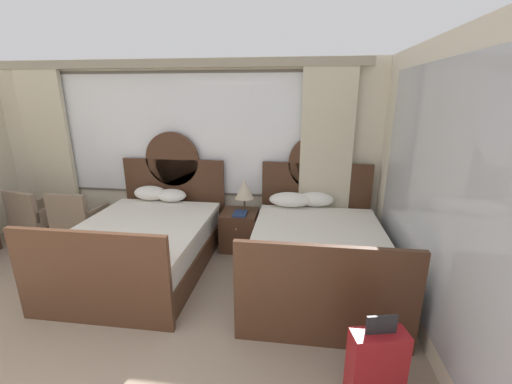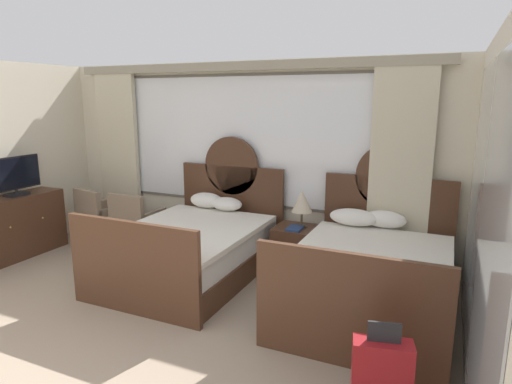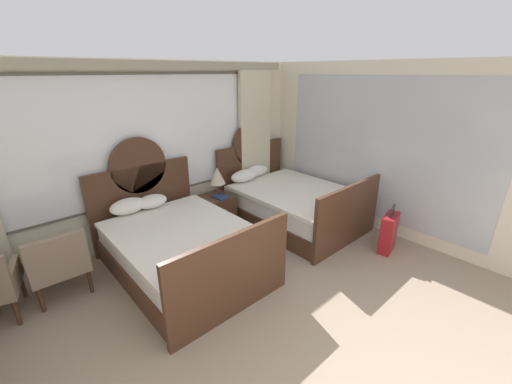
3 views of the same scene
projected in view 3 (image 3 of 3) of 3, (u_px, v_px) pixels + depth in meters
wall_back_window at (142, 151)px, 4.70m from camera, size 5.95×0.22×2.70m
wall_right_mirror at (396, 153)px, 4.90m from camera, size 0.08×4.99×2.70m
bed_near_window at (180, 246)px, 4.20m from camera, size 1.60×2.27×1.66m
bed_near_mirror at (290, 202)px, 5.57m from camera, size 1.60×2.27×1.66m
nightstand_between_beds at (216, 212)px, 5.41m from camera, size 0.52×0.54×0.56m
table_lamp_on_nightstand at (217, 176)px, 5.25m from camera, size 0.27×0.27×0.49m
book_on_nightstand at (221, 197)px, 5.26m from camera, size 0.18×0.26×0.03m
armchair_by_window_left at (58, 261)px, 3.68m from camera, size 0.63×0.63×0.85m
suitcase_on_floor at (389, 233)px, 4.68m from camera, size 0.43×0.26×0.72m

